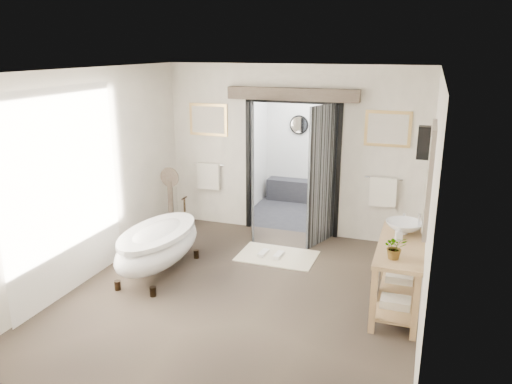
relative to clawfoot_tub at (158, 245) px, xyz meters
The scene contains 13 objects.
ground_plane 1.44m from the clawfoot_tub, ahead, with size 5.00×5.00×0.00m, color brown.
room_shell 1.96m from the clawfoot_tub, 14.18° to the right, with size 4.52×5.02×2.91m.
shower_room 4.04m from the clawfoot_tub, 70.34° to the left, with size 2.22×2.01×2.51m.
back_wall_dressing 2.74m from the clawfoot_tub, 57.29° to the left, with size 3.82×0.78×2.52m.
clawfoot_tub is the anchor object (origin of this frame).
vanity 3.30m from the clawfoot_tub, ahead, with size 0.57×1.60×0.85m.
pedestal_mirror 1.65m from the clawfoot_tub, 112.16° to the left, with size 0.35×0.23×1.19m.
rug 1.88m from the clawfoot_tub, 37.93° to the left, with size 1.20×0.80×0.01m, color beige.
slippers 1.78m from the clawfoot_tub, 38.80° to the left, with size 0.37×0.28×0.05m.
basin 3.40m from the clawfoot_tub, ahead, with size 0.47×0.47×0.16m, color white.
plant 3.34m from the clawfoot_tub, ahead, with size 0.25×0.22×0.28m, color gray.
soap_bottle_a 3.33m from the clawfoot_tub, ahead, with size 0.08×0.08×0.18m, color gray.
soap_bottle_b 3.44m from the clawfoot_tub, 13.42° to the left, with size 0.14×0.14×0.18m, color gray.
Camera 1 is at (2.16, -5.60, 3.17)m, focal length 35.00 mm.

